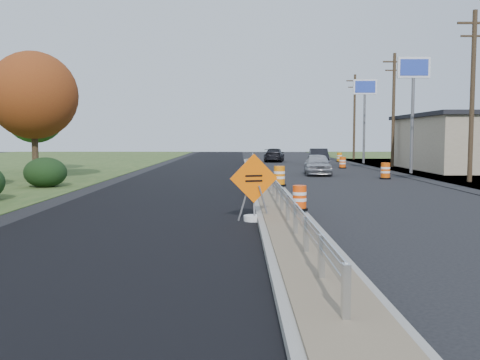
{
  "coord_description": "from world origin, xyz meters",
  "views": [
    {
      "loc": [
        -1.35,
        -20.58,
        2.52
      ],
      "look_at": [
        -1.31,
        -3.03,
        1.1
      ],
      "focal_mm": 40.0,
      "sensor_mm": 36.0,
      "label": 1
    }
  ],
  "objects_px": {
    "barrel_median_mid": "(279,176)",
    "barrel_median_near": "(300,198)",
    "car_dark_far": "(274,155)",
    "barrel_shoulder_near": "(385,171)",
    "caution_sign": "(254,204)",
    "barrel_shoulder_mid": "(343,163)",
    "barrel_shoulder_far": "(339,157)",
    "car_dark_mid": "(319,157)",
    "barrel_median_far": "(251,165)",
    "car_silver": "(318,164)"
  },
  "relations": [
    {
      "from": "barrel_shoulder_near",
      "to": "barrel_shoulder_far",
      "type": "distance_m",
      "value": 21.97
    },
    {
      "from": "barrel_median_near",
      "to": "barrel_median_far",
      "type": "height_order",
      "value": "barrel_median_far"
    },
    {
      "from": "barrel_shoulder_mid",
      "to": "car_dark_mid",
      "type": "relative_size",
      "value": 0.2
    },
    {
      "from": "barrel_median_mid",
      "to": "car_silver",
      "type": "xyz_separation_m",
      "value": [
        3.36,
        10.61,
        0.04
      ]
    },
    {
      "from": "barrel_shoulder_near",
      "to": "car_dark_far",
      "type": "height_order",
      "value": "car_dark_far"
    },
    {
      "from": "caution_sign",
      "to": "barrel_median_mid",
      "type": "bearing_deg",
      "value": 66.17
    },
    {
      "from": "caution_sign",
      "to": "barrel_shoulder_near",
      "type": "bearing_deg",
      "value": 47.86
    },
    {
      "from": "caution_sign",
      "to": "barrel_median_far",
      "type": "xyz_separation_m",
      "value": [
        0.41,
        20.38,
        0.11
      ]
    },
    {
      "from": "caution_sign",
      "to": "car_dark_mid",
      "type": "distance_m",
      "value": 32.95
    },
    {
      "from": "barrel_median_far",
      "to": "barrel_shoulder_near",
      "type": "height_order",
      "value": "barrel_median_far"
    },
    {
      "from": "barrel_shoulder_near",
      "to": "car_dark_far",
      "type": "bearing_deg",
      "value": 102.89
    },
    {
      "from": "barrel_shoulder_near",
      "to": "car_silver",
      "type": "distance_m",
      "value": 5.03
    },
    {
      "from": "barrel_shoulder_near",
      "to": "car_dark_mid",
      "type": "height_order",
      "value": "car_dark_mid"
    },
    {
      "from": "barrel_median_mid",
      "to": "car_dark_mid",
      "type": "xyz_separation_m",
      "value": [
        5.31,
        23.22,
        0.06
      ]
    },
    {
      "from": "barrel_shoulder_near",
      "to": "barrel_shoulder_far",
      "type": "bearing_deg",
      "value": 86.4
    },
    {
      "from": "barrel_median_near",
      "to": "barrel_shoulder_mid",
      "type": "distance_m",
      "value": 27.05
    },
    {
      "from": "caution_sign",
      "to": "barrel_median_near",
      "type": "relative_size",
      "value": 2.6
    },
    {
      "from": "caution_sign",
      "to": "car_dark_mid",
      "type": "height_order",
      "value": "caution_sign"
    },
    {
      "from": "barrel_median_near",
      "to": "barrel_median_mid",
      "type": "distance_m",
      "value": 8.28
    },
    {
      "from": "caution_sign",
      "to": "barrel_median_mid",
      "type": "height_order",
      "value": "caution_sign"
    },
    {
      "from": "barrel_median_near",
      "to": "barrel_shoulder_mid",
      "type": "bearing_deg",
      "value": 76.21
    },
    {
      "from": "barrel_median_mid",
      "to": "barrel_median_near",
      "type": "bearing_deg",
      "value": -90.0
    },
    {
      "from": "car_silver",
      "to": "car_dark_mid",
      "type": "xyz_separation_m",
      "value": [
        1.96,
        12.61,
        0.02
      ]
    },
    {
      "from": "barrel_median_near",
      "to": "car_dark_mid",
      "type": "relative_size",
      "value": 0.17
    },
    {
      "from": "barrel_median_mid",
      "to": "barrel_shoulder_far",
      "type": "relative_size",
      "value": 0.99
    },
    {
      "from": "barrel_median_mid",
      "to": "car_silver",
      "type": "distance_m",
      "value": 11.13
    },
    {
      "from": "barrel_median_near",
      "to": "barrel_shoulder_near",
      "type": "height_order",
      "value": "barrel_median_near"
    },
    {
      "from": "car_dark_far",
      "to": "barrel_shoulder_near",
      "type": "bearing_deg",
      "value": 110.31
    },
    {
      "from": "barrel_median_near",
      "to": "car_dark_mid",
      "type": "height_order",
      "value": "car_dark_mid"
    },
    {
      "from": "barrel_median_mid",
      "to": "car_dark_far",
      "type": "distance_m",
      "value": 29.67
    },
    {
      "from": "barrel_median_far",
      "to": "barrel_shoulder_far",
      "type": "distance_m",
      "value": 19.92
    },
    {
      "from": "barrel_median_far",
      "to": "car_silver",
      "type": "relative_size",
      "value": 0.2
    },
    {
      "from": "barrel_shoulder_mid",
      "to": "barrel_median_mid",
      "type": "bearing_deg",
      "value": -109.72
    },
    {
      "from": "caution_sign",
      "to": "barrel_median_near",
      "type": "bearing_deg",
      "value": 12.52
    },
    {
      "from": "barrel_shoulder_mid",
      "to": "car_dark_far",
      "type": "xyz_separation_m",
      "value": [
        -4.72,
        11.63,
        0.24
      ]
    },
    {
      "from": "barrel_median_near",
      "to": "car_dark_mid",
      "type": "distance_m",
      "value": 31.95
    },
    {
      "from": "barrel_shoulder_near",
      "to": "barrel_shoulder_far",
      "type": "relative_size",
      "value": 1.04
    },
    {
      "from": "barrel_median_near",
      "to": "car_dark_far",
      "type": "xyz_separation_m",
      "value": [
        1.73,
        37.9,
        0.07
      ]
    },
    {
      "from": "barrel_shoulder_near",
      "to": "barrel_shoulder_far",
      "type": "xyz_separation_m",
      "value": [
        1.38,
        21.93,
        -0.02
      ]
    },
    {
      "from": "car_dark_far",
      "to": "car_silver",
      "type": "bearing_deg",
      "value": 102.33
    },
    {
      "from": "barrel_median_near",
      "to": "caution_sign",
      "type": "bearing_deg",
      "value": -152.78
    },
    {
      "from": "barrel_median_near",
      "to": "barrel_median_mid",
      "type": "height_order",
      "value": "barrel_median_mid"
    },
    {
      "from": "barrel_median_mid",
      "to": "barrel_median_far",
      "type": "xyz_separation_m",
      "value": [
        -1.04,
        11.35,
        -0.05
      ]
    },
    {
      "from": "barrel_shoulder_mid",
      "to": "barrel_median_near",
      "type": "bearing_deg",
      "value": -103.79
    },
    {
      "from": "barrel_shoulder_near",
      "to": "barrel_median_far",
      "type": "bearing_deg",
      "value": 151.43
    },
    {
      "from": "car_dark_far",
      "to": "barrel_median_far",
      "type": "bearing_deg",
      "value": 88.82
    },
    {
      "from": "barrel_shoulder_far",
      "to": "car_dark_mid",
      "type": "relative_size",
      "value": 0.21
    },
    {
      "from": "barrel_shoulder_mid",
      "to": "car_silver",
      "type": "height_order",
      "value": "car_silver"
    },
    {
      "from": "barrel_median_mid",
      "to": "car_silver",
      "type": "height_order",
      "value": "car_silver"
    },
    {
      "from": "barrel_shoulder_mid",
      "to": "car_dark_mid",
      "type": "height_order",
      "value": "car_dark_mid"
    }
  ]
}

